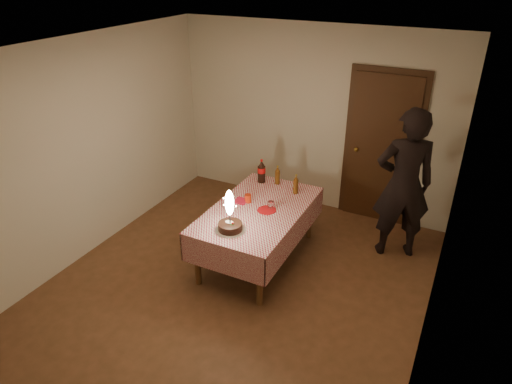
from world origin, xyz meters
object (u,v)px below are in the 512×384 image
dining_table (258,216)px  red_cup (248,198)px  amber_bottle_right (296,185)px  clear_cup (271,205)px  red_plate (267,210)px  amber_bottle_left (277,175)px  photographer (404,185)px  birthday_cake (230,220)px  cola_bottle (262,171)px

dining_table → red_cup: red_cup is taller
red_cup → amber_bottle_right: 0.64m
clear_cup → dining_table: bearing=-148.9°
red_cup → amber_bottle_right: bearing=48.3°
red_plate → amber_bottle_left: amber_bottle_left is taller
red_cup → photographer: (1.65, 0.81, 0.19)m
red_plate → amber_bottle_left: 0.73m
clear_cup → amber_bottle_right: (0.11, 0.49, 0.07)m
photographer → birthday_cake: bearing=-136.4°
red_cup → photographer: bearing=26.2°
red_plate → cola_bottle: bearing=120.8°
dining_table → amber_bottle_right: size_ratio=6.75×
birthday_cake → red_plate: birthday_cake is taller
birthday_cake → photographer: 2.11m
photographer → clear_cup: bearing=-148.3°
clear_cup → amber_bottle_left: 0.67m
amber_bottle_left → dining_table: bearing=-84.3°
dining_table → birthday_cake: 0.60m
red_plate → clear_cup: size_ratio=2.44×
red_plate → cola_bottle: (-0.39, 0.65, 0.15)m
cola_bottle → amber_bottle_left: cola_bottle is taller
red_plate → photographer: bearing=33.2°
red_cup → dining_table: bearing=-27.6°
red_plate → amber_bottle_right: bearing=76.5°
red_plate → cola_bottle: size_ratio=0.69×
red_cup → red_plate: bearing=-15.5°
photographer → cola_bottle: bearing=-172.2°
dining_table → photographer: 1.76m
red_cup → birthday_cake: bearing=-79.4°
dining_table → red_cup: 0.25m
amber_bottle_left → amber_bottle_right: (0.31, -0.14, 0.00)m
birthday_cake → cola_bottle: (-0.22, 1.22, 0.03)m
clear_cup → birthday_cake: bearing=-106.8°
dining_table → photographer: size_ratio=0.91×
birthday_cake → amber_bottle_left: (-0.01, 1.26, -0.01)m
red_plate → amber_bottle_right: 0.58m
red_cup → amber_bottle_left: bearing=79.9°
amber_bottle_left → photographer: photographer is taller
red_cup → clear_cup: (0.31, -0.02, -0.01)m
clear_cup → red_plate: bearing=-107.3°
clear_cup → amber_bottle_left: (-0.20, 0.63, 0.07)m
dining_table → amber_bottle_left: bearing=95.7°
amber_bottle_right → photographer: (1.23, 0.34, 0.12)m
dining_table → red_cup: size_ratio=17.20×
dining_table → amber_bottle_right: bearing=66.9°
dining_table → red_plate: bearing=7.4°
amber_bottle_right → cola_bottle: bearing=169.5°
amber_bottle_right → photographer: 1.28m
red_plate → clear_cup: 0.08m
red_cup → amber_bottle_left: size_ratio=0.39×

